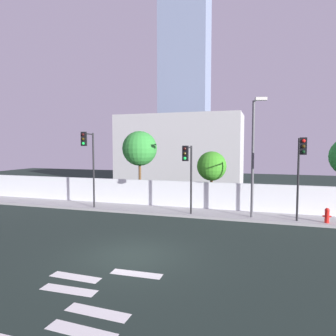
{
  "coord_description": "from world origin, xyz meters",
  "views": [
    {
      "loc": [
        4.94,
        -10.92,
        4.37
      ],
      "look_at": [
        -0.51,
        6.5,
        3.08
      ],
      "focal_mm": 32.54,
      "sensor_mm": 36.0,
      "label": 1
    }
  ],
  "objects": [
    {
      "name": "traffic_light_left",
      "position": [
        6.88,
        6.82,
        3.58
      ],
      "size": [
        0.35,
        1.61,
        4.69
      ],
      "color": "black",
      "rests_on": "sidewalk"
    },
    {
      "name": "low_building_distant",
      "position": [
        -4.42,
        23.49,
        4.0
      ],
      "size": [
        14.27,
        6.0,
        8.0
      ],
      "primitive_type": "cube",
      "color": "#AFAFAF",
      "rests_on": "ground"
    },
    {
      "name": "ground_plane",
      "position": [
        0.0,
        0.0,
        0.0
      ],
      "size": [
        80.0,
        80.0,
        0.0
      ],
      "primitive_type": "plane",
      "color": "black"
    },
    {
      "name": "sidewalk",
      "position": [
        0.0,
        8.2,
        0.07
      ],
      "size": [
        36.0,
        2.4,
        0.15
      ],
      "primitive_type": "cube",
      "color": "#969696",
      "rests_on": "ground"
    },
    {
      "name": "roadside_tree_midleft",
      "position": [
        1.46,
        10.58,
        2.97
      ],
      "size": [
        2.09,
        2.09,
        4.04
      ],
      "color": "brown",
      "rests_on": "ground"
    },
    {
      "name": "street_lamp_curbside",
      "position": [
        4.42,
        7.52,
        4.21
      ],
      "size": [
        0.82,
        1.86,
        6.9
      ],
      "color": "#4C4C51",
      "rests_on": "sidewalk"
    },
    {
      "name": "traffic_light_right",
      "position": [
        0.62,
        6.89,
        3.29
      ],
      "size": [
        0.35,
        1.42,
        4.27
      ],
      "color": "black",
      "rests_on": "sidewalk"
    },
    {
      "name": "fire_hydrant",
      "position": [
        8.39,
        7.55,
        0.6
      ],
      "size": [
        0.44,
        0.26,
        0.83
      ],
      "color": "red",
      "rests_on": "sidewalk"
    },
    {
      "name": "perimeter_wall",
      "position": [
        0.0,
        9.49,
        1.05
      ],
      "size": [
        36.0,
        0.18,
        1.8
      ],
      "primitive_type": "cube",
      "color": "silver",
      "rests_on": "sidewalk"
    },
    {
      "name": "traffic_light_center",
      "position": [
        -6.1,
        6.74,
        3.91
      ],
      "size": [
        0.52,
        1.82,
        5.16
      ],
      "color": "black",
      "rests_on": "sidewalk"
    },
    {
      "name": "roadside_tree_leftmost",
      "position": [
        -4.05,
        10.58,
        4.21
      ],
      "size": [
        2.64,
        2.64,
        5.55
      ],
      "color": "brown",
      "rests_on": "ground"
    },
    {
      "name": "tower_on_skyline",
      "position": [
        -6.88,
        35.49,
        14.48
      ],
      "size": [
        7.33,
        5.0,
        28.96
      ],
      "primitive_type": "cube",
      "color": "slate",
      "rests_on": "ground"
    },
    {
      "name": "crosswalk_marking",
      "position": [
        -0.01,
        -3.67,
        0.0
      ],
      "size": [
        3.8,
        4.72,
        0.01
      ],
      "color": "silver",
      "rests_on": "ground"
    }
  ]
}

